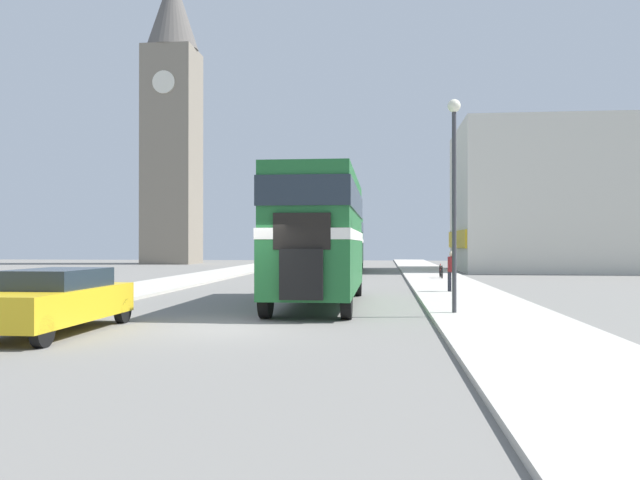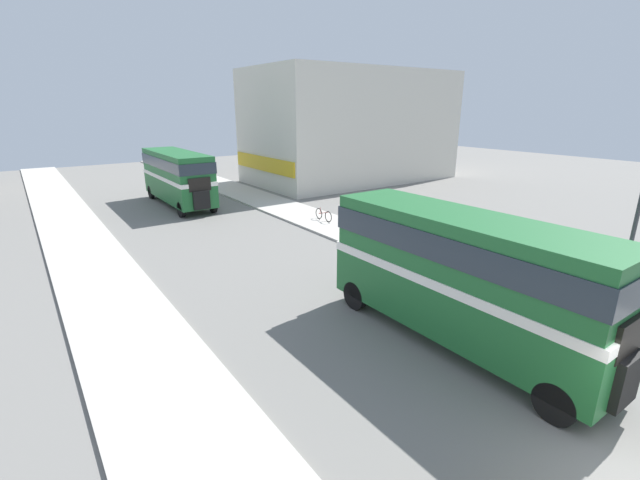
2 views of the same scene
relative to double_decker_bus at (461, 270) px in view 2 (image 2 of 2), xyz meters
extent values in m
cube|color=#1E602D|center=(0.00, 0.02, -1.17)|extent=(2.46, 9.22, 1.62)
cube|color=white|center=(0.00, 0.02, -0.22)|extent=(2.49, 9.27, 0.29)
cube|color=#1E602D|center=(0.00, 0.02, 0.81)|extent=(2.41, 9.04, 1.76)
cube|color=#232D38|center=(0.00, 0.02, 0.90)|extent=(2.49, 9.13, 0.79)
cube|color=black|center=(0.00, -4.69, -1.25)|extent=(1.11, 0.20, 1.29)
cube|color=black|center=(0.00, -4.56, -0.16)|extent=(1.48, 0.12, 0.94)
cylinder|color=black|center=(-1.09, -3.74, -1.95)|extent=(0.28, 1.07, 1.07)
cylinder|color=black|center=(1.09, -3.74, -1.95)|extent=(0.28, 1.07, 1.07)
cylinder|color=black|center=(-1.09, 3.67, -1.95)|extent=(0.28, 1.07, 1.07)
cylinder|color=black|center=(1.09, 3.67, -1.95)|extent=(0.28, 1.07, 1.07)
cube|color=#1E602D|center=(-0.77, 24.92, -1.21)|extent=(2.54, 9.37, 1.54)
cube|color=white|center=(-0.77, 24.92, -0.30)|extent=(2.56, 9.42, 0.28)
cube|color=#1E602D|center=(-0.77, 24.92, 0.69)|extent=(2.48, 9.18, 1.68)
cube|color=#232D38|center=(-0.77, 24.92, 0.77)|extent=(2.56, 9.28, 0.76)
cube|color=black|center=(-0.77, 20.13, -1.28)|extent=(1.14, 0.20, 1.23)
cube|color=black|center=(-0.77, 20.26, -0.24)|extent=(1.52, 0.12, 0.90)
cylinder|color=black|center=(-1.90, 21.09, -1.95)|extent=(0.28, 1.07, 1.07)
cylinder|color=black|center=(0.35, 21.09, -1.95)|extent=(0.28, 1.07, 1.07)
cylinder|color=black|center=(-1.90, 28.64, -1.95)|extent=(0.28, 1.07, 1.07)
cylinder|color=black|center=(0.35, 28.64, -1.95)|extent=(0.28, 1.07, 1.07)
cylinder|color=#282833|center=(4.68, 4.76, -1.98)|extent=(0.14, 0.14, 0.77)
cylinder|color=#282833|center=(4.85, 4.76, -1.98)|extent=(0.14, 0.14, 0.77)
cylinder|color=maroon|center=(4.77, 4.76, -1.30)|extent=(0.32, 0.32, 0.61)
sphere|color=beige|center=(4.77, 4.76, -0.89)|extent=(0.21, 0.21, 0.21)
torus|color=black|center=(5.23, 13.93, -2.01)|extent=(0.05, 0.71, 0.71)
torus|color=black|center=(5.23, 14.98, -2.01)|extent=(0.05, 0.71, 0.71)
cylinder|color=maroon|center=(5.23, 14.45, -1.86)|extent=(0.04, 1.06, 0.34)
cylinder|color=maroon|center=(5.23, 14.83, -1.80)|extent=(0.04, 0.04, 0.43)
cylinder|color=#38383D|center=(4.00, -2.92, 0.38)|extent=(0.12, 0.12, 5.50)
cube|color=beige|center=(17.55, 26.83, 2.80)|extent=(19.92, 10.96, 10.58)
cube|color=gold|center=(7.54, 26.83, -0.16)|extent=(0.12, 10.41, 1.27)
camera|label=1|loc=(2.05, -20.29, -0.47)|focal=35.00mm
camera|label=2|loc=(-10.59, -7.43, 4.79)|focal=24.00mm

